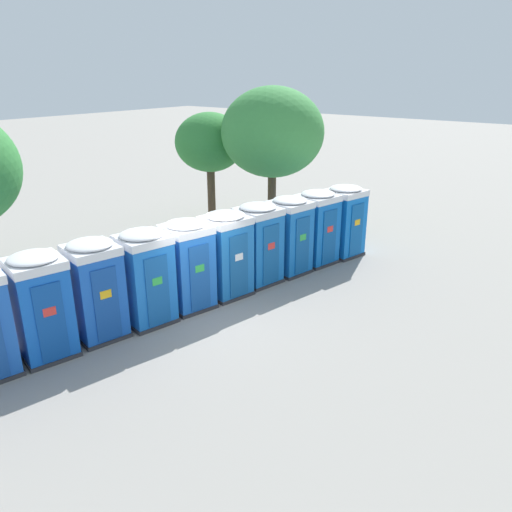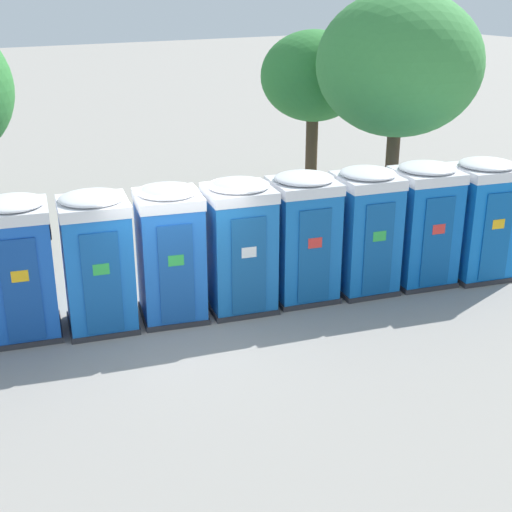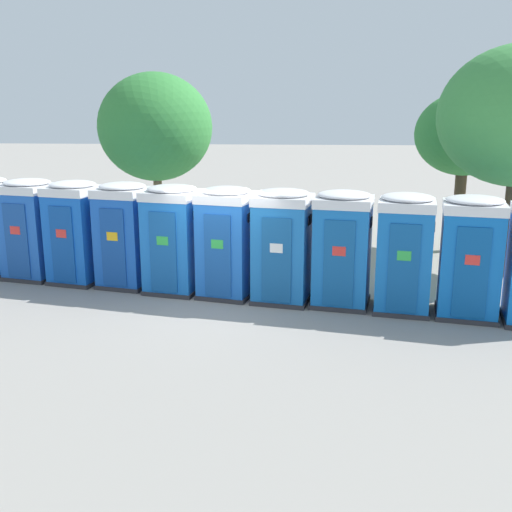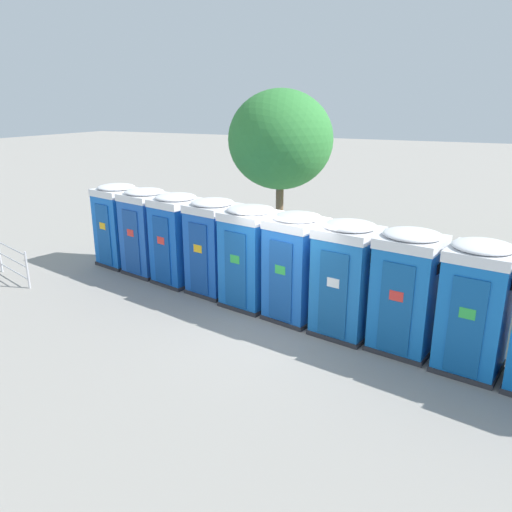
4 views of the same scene
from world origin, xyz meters
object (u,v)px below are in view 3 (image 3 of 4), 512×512
at_px(portapotty_2, 76,232).
at_px(street_tree_0, 465,135).
at_px(portapotty_6, 283,245).
at_px(portapotty_3, 125,234).
at_px(street_tree_2, 155,127).
at_px(portapotty_1, 31,228).
at_px(portapotty_8, 404,252).
at_px(portapotty_5, 227,242).
at_px(portapotty_4, 173,238).
at_px(portapotty_7, 342,248).
at_px(portapotty_9, 470,256).

relative_size(portapotty_2, street_tree_0, 0.54).
bearing_deg(portapotty_6, portapotty_2, 167.59).
xyz_separation_m(portapotty_3, portapotty_6, (3.85, -0.91, -0.00)).
distance_m(portapotty_2, street_tree_2, 5.89).
bearing_deg(portapotty_1, portapotty_3, -11.43).
relative_size(portapotty_8, street_tree_0, 0.54).
height_order(portapotty_2, portapotty_5, same).
bearing_deg(portapotty_5, portapotty_3, 166.20).
bearing_deg(portapotty_5, portapotty_4, 168.88).
bearing_deg(street_tree_2, portapotty_8, -45.05).
xyz_separation_m(portapotty_6, portapotty_7, (1.31, -0.18, 0.00)).
relative_size(portapotty_6, portapotty_7, 1.00).
distance_m(portapotty_7, street_tree_2, 9.05).
relative_size(portapotty_3, street_tree_2, 0.47).
height_order(portapotty_3, portapotty_5, same).
distance_m(portapotty_4, portapotty_8, 5.27).
xyz_separation_m(portapotty_6, street_tree_2, (-4.35, 6.47, 2.36)).
xyz_separation_m(portapotty_1, portapotty_4, (3.85, -0.90, 0.00)).
distance_m(portapotty_6, portapotty_7, 1.32).
height_order(portapotty_4, portapotty_7, same).
bearing_deg(portapotty_4, street_tree_2, 106.57).
distance_m(portapotty_4, street_tree_0, 9.30).
bearing_deg(portapotty_6, portapotty_5, 167.76).
bearing_deg(street_tree_0, portapotty_4, -148.55).
relative_size(portapotty_5, portapotty_6, 1.00).
bearing_deg(portapotty_5, street_tree_0, 37.76).
height_order(portapotty_1, portapotty_8, same).
height_order(portapotty_1, portapotty_3, same).
bearing_deg(portapotty_4, portapotty_5, -11.12).
distance_m(portapotty_5, street_tree_0, 8.40).
bearing_deg(portapotty_3, street_tree_0, 25.80).
height_order(portapotty_3, portapotty_7, same).
distance_m(portapotty_4, portapotty_7, 3.95).
bearing_deg(portapotty_8, portapotty_6, 169.52).
xyz_separation_m(portapotty_2, street_tree_2, (0.80, 5.34, 2.36)).
height_order(portapotty_2, portapotty_6, same).
bearing_deg(portapotty_2, portapotty_1, 166.93).
xyz_separation_m(portapotty_7, portapotty_9, (2.58, -0.56, -0.00)).
bearing_deg(portapotty_8, portapotty_3, 167.84).
height_order(portapotty_6, portapotty_7, same).
relative_size(portapotty_1, portapotty_9, 1.00).
bearing_deg(portapotty_5, portapotty_7, -10.01).
bearing_deg(portapotty_5, street_tree_2, 116.29).
xyz_separation_m(portapotty_3, street_tree_2, (-0.50, 5.56, 2.36)).
height_order(portapotty_8, street_tree_2, street_tree_2).
distance_m(portapotty_1, portapotty_3, 2.64).
bearing_deg(portapotty_8, portapotty_2, 168.24).
distance_m(portapotty_8, street_tree_0, 6.64).
height_order(portapotty_4, portapotty_8, same).
distance_m(portapotty_6, portapotty_8, 2.64).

